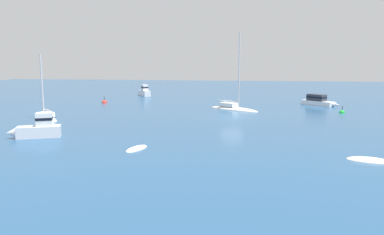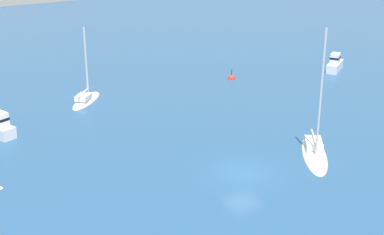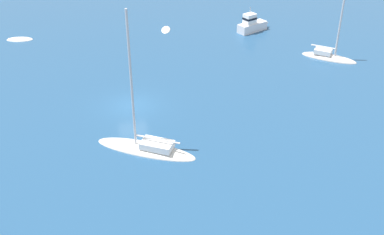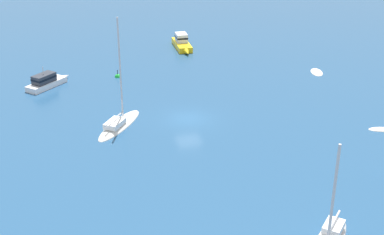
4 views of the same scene
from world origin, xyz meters
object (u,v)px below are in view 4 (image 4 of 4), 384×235
at_px(cabin_cruiser, 182,43).
at_px(launch_2, 46,81).
at_px(dinghy, 382,130).
at_px(sloop, 119,124).
at_px(channel_buoy, 118,77).
at_px(rib, 317,72).

xyz_separation_m(cabin_cruiser, launch_2, (11.64, -18.66, -0.04)).
xyz_separation_m(dinghy, launch_2, (-19.49, -31.59, 0.68)).
xyz_separation_m(sloop, channel_buoy, (-14.21, 1.39, -0.20)).
height_order(dinghy, launch_2, launch_2).
relative_size(sloop, rib, 3.37).
bearing_deg(dinghy, sloop, 0.64).
xyz_separation_m(sloop, rib, (-10.13, 25.79, -0.20)).
bearing_deg(dinghy, launch_2, -15.67).
distance_m(dinghy, launch_2, 37.12).
height_order(launch_2, channel_buoy, launch_2).
height_order(cabin_cruiser, dinghy, cabin_cruiser).
relative_size(sloop, dinghy, 3.98).
bearing_deg(launch_2, sloop, -106.82).
distance_m(sloop, rib, 27.71).
bearing_deg(rib, launch_2, 100.21).
bearing_deg(channel_buoy, rib, 80.50).
xyz_separation_m(cabin_cruiser, sloop, (24.37, -11.67, -0.52)).
xyz_separation_m(sloop, launch_2, (-12.73, -6.99, 0.48)).
relative_size(rib, channel_buoy, 2.61).
relative_size(rib, dinghy, 1.18).
bearing_deg(dinghy, channel_buoy, -26.10).
bearing_deg(launch_2, rib, -50.12).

